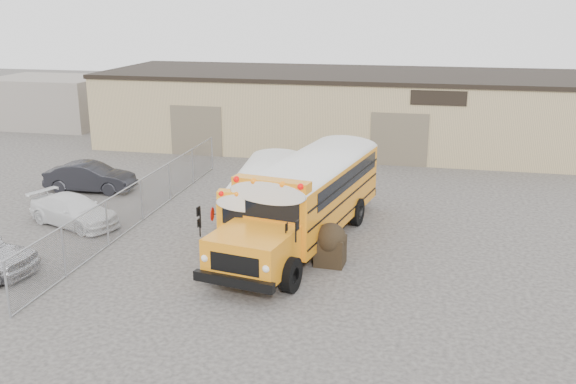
% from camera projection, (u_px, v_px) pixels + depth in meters
% --- Properties ---
extents(ground, '(120.00, 120.00, 0.00)m').
position_uv_depth(ground, '(262.00, 259.00, 23.06)').
color(ground, '#322F2E').
rests_on(ground, ground).
extents(warehouse, '(30.20, 10.20, 4.67)m').
position_uv_depth(warehouse, '(341.00, 108.00, 41.11)').
color(warehouse, '#907C59').
rests_on(warehouse, ground).
extents(chainlink_fence, '(0.07, 18.07, 1.81)m').
position_uv_depth(chainlink_fence, '(142.00, 200.00, 26.86)').
color(chainlink_fence, '#929499').
rests_on(chainlink_fence, ground).
extents(distant_building_left, '(8.00, 6.00, 3.60)m').
position_uv_depth(distant_building_left, '(52.00, 102.00, 47.73)').
color(distant_building_left, gray).
rests_on(distant_building_left, ground).
extents(school_bus_left, '(3.21, 9.60, 2.76)m').
position_uv_depth(school_bus_left, '(283.00, 164.00, 30.05)').
color(school_bus_left, '#FF9E18').
rests_on(school_bus_left, ground).
extents(school_bus_right, '(4.73, 11.51, 3.28)m').
position_uv_depth(school_bus_right, '(359.00, 155.00, 30.47)').
color(school_bus_right, orange).
rests_on(school_bus_right, ground).
extents(tarp_bundle, '(1.11, 1.11, 1.52)m').
position_uv_depth(tarp_bundle, '(330.00, 244.00, 22.34)').
color(tarp_bundle, black).
rests_on(tarp_bundle, ground).
extents(car_white, '(4.60, 3.14, 1.24)m').
position_uv_depth(car_white, '(74.00, 211.00, 26.41)').
color(car_white, white).
rests_on(car_white, ground).
extents(car_dark, '(4.37, 1.75, 1.41)m').
position_uv_depth(car_dark, '(90.00, 177.00, 31.17)').
color(car_dark, black).
rests_on(car_dark, ground).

